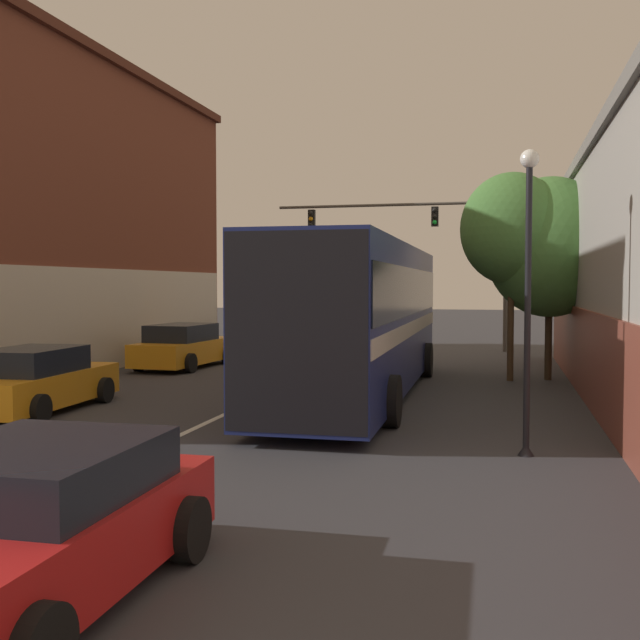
{
  "coord_description": "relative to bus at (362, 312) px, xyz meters",
  "views": [
    {
      "loc": [
        5.6,
        -3.3,
        2.69
      ],
      "look_at": [
        1.44,
        13.64,
        1.87
      ],
      "focal_mm": 42.0,
      "sensor_mm": 36.0,
      "label": 1
    }
  ],
  "objects": [
    {
      "name": "parked_car_left_far",
      "position": [
        -6.76,
        4.67,
        -1.36
      ],
      "size": [
        2.16,
        4.6,
        1.42
      ],
      "rotation": [
        0.0,
        0.0,
        1.52
      ],
      "color": "orange",
      "rests_on": "ground_plane"
    },
    {
      "name": "traffic_signal_gantry",
      "position": [
        0.48,
        13.11,
        2.62
      ],
      "size": [
        9.56,
        0.36,
        6.31
      ],
      "color": "#514C47",
      "rests_on": "ground_plane"
    },
    {
      "name": "street_lamp",
      "position": [
        3.7,
        -5.76,
        0.59
      ],
      "size": [
        0.29,
        0.29,
        4.79
      ],
      "color": "black",
      "rests_on": "ground_plane"
    },
    {
      "name": "street_tree_near",
      "position": [
        3.54,
        3.7,
        2.21
      ],
      "size": [
        2.84,
        2.56,
        5.82
      ],
      "color": "#4C3823",
      "rests_on": "ground_plane"
    },
    {
      "name": "street_tree_far",
      "position": [
        4.59,
        4.18,
        1.72
      ],
      "size": [
        3.59,
        3.23,
        5.73
      ],
      "color": "#3D2D1E",
      "rests_on": "ground_plane"
    },
    {
      "name": "hatchback_foreground",
      "position": [
        -0.56,
        -12.43,
        -1.39
      ],
      "size": [
        2.22,
        4.05,
        1.32
      ],
      "rotation": [
        0.0,
        0.0,
        1.59
      ],
      "color": "red",
      "rests_on": "ground_plane"
    },
    {
      "name": "parked_car_left_mid",
      "position": [
        -6.27,
        -3.97,
        -1.39
      ],
      "size": [
        2.04,
        4.34,
        1.37
      ],
      "rotation": [
        0.0,
        0.0,
        1.62
      ],
      "color": "orange",
      "rests_on": "ground_plane"
    },
    {
      "name": "parked_car_left_near",
      "position": [
        -6.54,
        13.58,
        -1.4
      ],
      "size": [
        2.43,
        4.58,
        1.33
      ],
      "rotation": [
        0.0,
        0.0,
        1.67
      ],
      "color": "black",
      "rests_on": "ground_plane"
    },
    {
      "name": "bus",
      "position": [
        0.0,
        0.0,
        0.0
      ],
      "size": [
        2.92,
        12.83,
        3.63
      ],
      "rotation": [
        0.0,
        0.0,
        1.59
      ],
      "color": "navy",
      "rests_on": "ground_plane"
    },
    {
      "name": "lane_center_line",
      "position": [
        -2.27,
        1.28,
        -2.03
      ],
      "size": [
        0.14,
        43.69,
        0.01
      ],
      "color": "silver",
      "rests_on": "ground_plane"
    }
  ]
}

